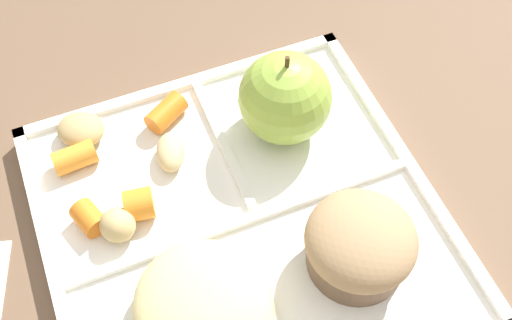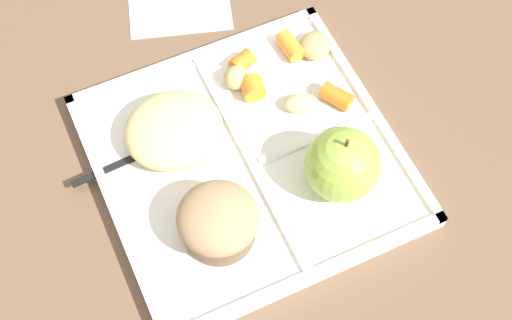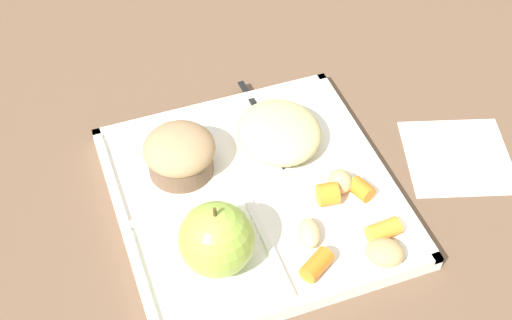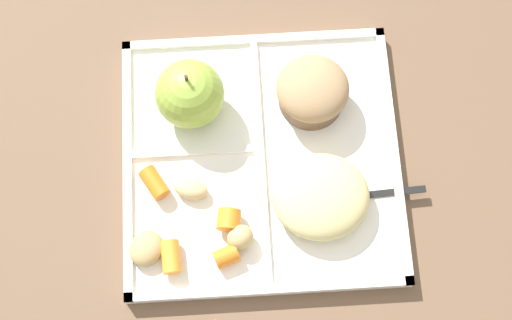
{
  "view_description": "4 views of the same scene",
  "coord_description": "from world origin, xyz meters",
  "views": [
    {
      "loc": [
        0.21,
        -0.08,
        0.45
      ],
      "look_at": [
        -0.03,
        0.02,
        0.05
      ],
      "focal_mm": 44.55,
      "sensor_mm": 36.0,
      "label": 1
    },
    {
      "loc": [
        0.15,
        0.35,
        0.7
      ],
      "look_at": [
        0.0,
        0.02,
        0.05
      ],
      "focal_mm": 52.63,
      "sensor_mm": 36.0,
      "label": 2
    },
    {
      "loc": [
        -0.49,
        0.18,
        0.63
      ],
      "look_at": [
        0.0,
        -0.0,
        0.06
      ],
      "focal_mm": 51.66,
      "sensor_mm": 36.0,
      "label": 3
    },
    {
      "loc": [
        -0.02,
        -0.26,
        0.81
      ],
      "look_at": [
        -0.01,
        -0.02,
        0.06
      ],
      "focal_mm": 53.2,
      "sensor_mm": 36.0,
      "label": 4
    }
  ],
  "objects": [
    {
      "name": "ground",
      "position": [
        0.0,
        0.0,
        0.0
      ],
      "size": [
        6.0,
        6.0,
        0.0
      ],
      "primitive_type": "plane",
      "color": "brown"
    },
    {
      "name": "lunch_tray",
      "position": [
        -0.0,
        0.0,
        0.01
      ],
      "size": [
        0.3,
        0.3,
        0.02
      ],
      "color": "white",
      "rests_on": "ground"
    },
    {
      "name": "green_apple",
      "position": [
        -0.07,
        0.07,
        0.05
      ],
      "size": [
        0.08,
        0.08,
        0.09
      ],
      "color": "#93B742",
      "rests_on": "lunch_tray"
    },
    {
      "name": "bran_muffin",
      "position": [
        0.06,
        0.07,
        0.04
      ],
      "size": [
        0.08,
        0.08,
        0.05
      ],
      "color": "brown",
      "rests_on": "lunch_tray"
    },
    {
      "name": "carrot_slice_small",
      "position": [
        -0.12,
        -0.02,
        0.02
      ],
      "size": [
        0.03,
        0.04,
        0.02
      ],
      "primitive_type": "cylinder",
      "rotation": [
        0.0,
        1.57,
        2.11
      ],
      "color": "orange",
      "rests_on": "lunch_tray"
    },
    {
      "name": "carrot_slice_edge",
      "position": [
        -0.1,
        -0.11,
        0.02
      ],
      "size": [
        0.02,
        0.04,
        0.02
      ],
      "primitive_type": "cylinder",
      "rotation": [
        0.0,
        1.57,
        4.79
      ],
      "color": "orange",
      "rests_on": "lunch_tray"
    },
    {
      "name": "carrot_slice_back",
      "position": [
        -0.04,
        -0.07,
        0.03
      ],
      "size": [
        0.03,
        0.03,
        0.02
      ],
      "primitive_type": "cylinder",
      "rotation": [
        0.0,
        1.57,
        4.56
      ],
      "color": "orange",
      "rests_on": "lunch_tray"
    },
    {
      "name": "carrot_slice_diagonal",
      "position": [
        -0.04,
        -0.11,
        0.02
      ],
      "size": [
        0.03,
        0.03,
        0.02
      ],
      "primitive_type": "cylinder",
      "rotation": [
        0.0,
        1.57,
        0.35
      ],
      "color": "orange",
      "rests_on": "lunch_tray"
    },
    {
      "name": "potato_chunk_large",
      "position": [
        -0.03,
        -0.09,
        0.03
      ],
      "size": [
        0.04,
        0.04,
        0.03
      ],
      "primitive_type": "ellipsoid",
      "rotation": [
        0.0,
        0.0,
        2.0
      ],
      "color": "tan",
      "rests_on": "lunch_tray"
    },
    {
      "name": "potato_chunk_corner",
      "position": [
        -0.08,
        -0.03,
        0.02
      ],
      "size": [
        0.04,
        0.03,
        0.02
      ],
      "primitive_type": "ellipsoid",
      "rotation": [
        0.0,
        0.0,
        2.85
      ],
      "color": "tan",
      "rests_on": "lunch_tray"
    },
    {
      "name": "potato_chunk_small",
      "position": [
        -0.13,
        -0.09,
        0.02
      ],
      "size": [
        0.05,
        0.05,
        0.02
      ],
      "primitive_type": "ellipsoid",
      "rotation": [
        0.0,
        0.0,
        0.98
      ],
      "color": "tan",
      "rests_on": "lunch_tray"
    },
    {
      "name": "egg_noodle_pile",
      "position": [
        0.06,
        -0.05,
        0.03
      ],
      "size": [
        0.1,
        0.1,
        0.04
      ],
      "primitive_type": "ellipsoid",
      "color": "#D6C684",
      "rests_on": "lunch_tray"
    },
    {
      "name": "meatball_back",
      "position": [
        0.07,
        -0.05,
        0.03
      ],
      "size": [
        0.03,
        0.03,
        0.03
      ],
      "primitive_type": "sphere",
      "color": "#755B4C",
      "rests_on": "lunch_tray"
    },
    {
      "name": "meatball_side",
      "position": [
        0.06,
        -0.05,
        0.03
      ],
      "size": [
        0.04,
        0.04,
        0.04
      ],
      "primitive_type": "sphere",
      "color": "brown",
      "rests_on": "lunch_tray"
    },
    {
      "name": "meatball_front",
      "position": [
        0.05,
        -0.08,
        0.03
      ],
      "size": [
        0.03,
        0.03,
        0.03
      ],
      "primitive_type": "sphere",
      "color": "brown",
      "rests_on": "lunch_tray"
    }
  ]
}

